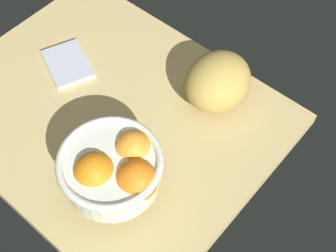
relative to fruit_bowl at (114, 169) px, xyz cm
name	(u,v)px	position (x,y,z in cm)	size (l,w,h in cm)	color
ground_plane	(109,113)	(-15.53, 12.98, -8.84)	(75.85, 60.32, 3.00)	tan
fruit_bowl	(114,169)	(0.00, 0.00, 0.00)	(21.06, 21.06, 12.63)	silver
bread_loaf	(217,81)	(1.28, 32.02, -1.36)	(16.74, 14.34, 11.95)	#B69646
napkin_folded	(68,64)	(-32.67, 16.07, -6.69)	(13.26, 9.73, 1.29)	#B0B7C4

